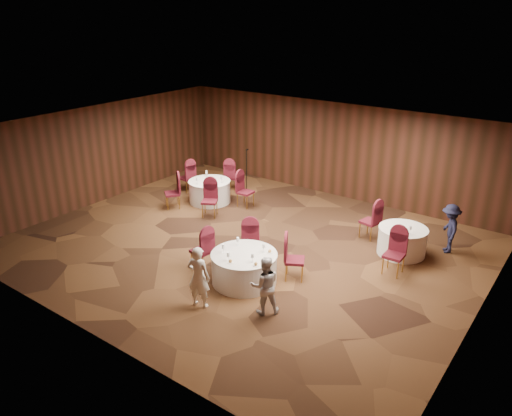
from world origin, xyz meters
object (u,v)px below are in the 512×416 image
Objects in this scene: woman_a at (199,277)px; man_c at (450,229)px; table_main at (244,268)px; woman_b at (265,285)px; table_left at (210,191)px; table_right at (402,241)px; mic_stand at (247,179)px.

man_c is (3.60, 5.85, -0.05)m from woman_a.
table_main is 1.20× the size of woman_b.
woman_a reaches higher than table_left.
table_left is 1.04× the size of man_c.
woman_a is at bearing -96.80° from table_main.
table_right is 0.97× the size of woman_b.
woman_b is (-1.37, -4.37, 0.28)m from table_right.
table_right is 0.89× the size of woman_a.
mic_stand reaches higher than table_left.
mic_stand is at bearing 77.91° from table_left.
table_main is 5.38m from table_left.
table_right is 4.59m from woman_b.
woman_b is at bearing -50.07° from mic_stand.
table_left and table_right have the same top height.
woman_a is (3.94, -4.88, 0.34)m from table_left.
mic_stand is 1.06× the size of woman_a.
woman_a is at bearing -60.97° from mic_stand.
woman_b is at bearing -107.40° from table_right.
table_left is 1.10× the size of table_right.
table_right is at bearing -151.59° from woman_b.
woman_b is at bearing -50.25° from man_c.
mic_stand is at bearing -74.41° from woman_a.
table_right is at bearing 1.10° from table_left.
mic_stand is 7.23m from man_c.
man_c reaches higher than table_main.
table_main is at bearing -53.48° from mic_stand.
woman_a is 6.87m from man_c.
woman_b is at bearing -33.98° from table_main.
table_left is 6.28m from woman_a.
woman_b is (4.89, -5.84, 0.22)m from mic_stand.
table_main is 1.38m from woman_b.
mic_stand is (-6.26, 1.47, 0.06)m from table_right.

